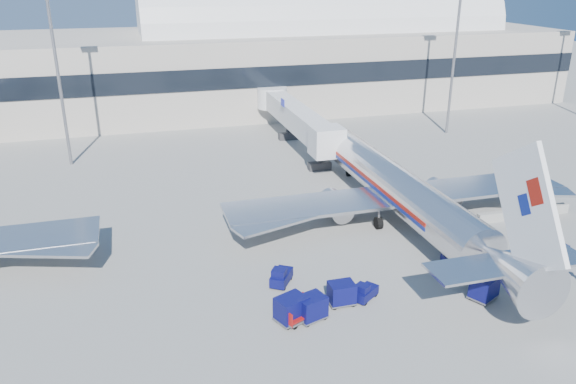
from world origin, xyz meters
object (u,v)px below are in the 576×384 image
object	(u,v)px
barrier_near	(492,217)
cart_solo_near	(484,288)
cart_train_b	(311,307)
cart_open_red	(298,314)
cart_train_a	(342,293)
airliner_main	(402,191)
cart_train_c	(291,309)
mast_west	(52,35)
tug_lead	(365,292)
mast_east	(458,24)
barrier_mid	(523,213)
barrier_far	(553,209)
tug_left	(281,276)
tug_right	(455,256)
jetbridge_near	(293,115)
cart_solo_far	(553,253)

from	to	relation	value
barrier_near	cart_solo_near	world-z (taller)	cart_solo_near
cart_train_b	cart_open_red	bearing A→B (deg)	153.77
barrier_near	cart_train_a	xyz separation A→B (m)	(-18.12, -8.91, 0.41)
airliner_main	cart_train_c	bearing A→B (deg)	-138.43
barrier_near	mast_west	bearing A→B (deg)	143.62
tug_lead	cart_train_c	bearing A→B (deg)	155.50
mast_east	cart_open_red	bearing A→B (deg)	-131.51
cart_solo_near	barrier_mid	bearing A→B (deg)	16.14
airliner_main	cart_train_b	distance (m)	17.95
barrier_far	tug_left	xyz separation A→B (m)	(-28.01, -5.26, 0.22)
airliner_main	barrier_mid	world-z (taller)	airliner_main
barrier_far	barrier_mid	bearing A→B (deg)	180.00
barrier_near	cart_train_b	bearing A→B (deg)	-154.09
airliner_main	barrier_mid	bearing A→B (deg)	-12.50
cart_open_red	mast_east	bearing A→B (deg)	24.14
tug_left	cart_train_b	xyz separation A→B (m)	(0.74, -4.79, 0.23)
cart_train_b	mast_east	bearing A→B (deg)	30.99
mast_east	barrier_mid	distance (m)	32.64
barrier_mid	cart_train_a	distance (m)	23.20
cart_train_b	cart_solo_near	bearing A→B (deg)	-23.02
barrier_mid	airliner_main	bearing A→B (deg)	167.50
mast_east	cart_train_c	bearing A→B (deg)	-131.88
airliner_main	cart_solo_near	bearing A→B (deg)	-91.72
mast_west	tug_left	distance (m)	39.76
tug_left	cart_train_c	bearing A→B (deg)	-153.28
mast_west	cart_open_red	size ratio (longest dim) A/B	7.81
mast_west	tug_right	distance (m)	47.76
barrier_near	barrier_mid	size ratio (longest dim) A/B	1.00
barrier_near	tug_lead	world-z (taller)	tug_lead
airliner_main	jetbridge_near	world-z (taller)	airliner_main
barrier_far	cart_train_a	distance (m)	26.28
mast_west	cart_train_b	size ratio (longest dim) A/B	9.95
tug_right	cart_train_a	world-z (taller)	cart_train_a
tug_lead	cart_solo_near	distance (m)	8.27
jetbridge_near	barrier_mid	bearing A→B (deg)	-64.56
cart_solo_far	cart_train_b	bearing A→B (deg)	178.75
barrier_near	cart_open_red	world-z (taller)	barrier_near
barrier_far	cart_solo_far	world-z (taller)	cart_solo_far
airliner_main	mast_east	xyz separation A→B (m)	(20.00, 25.49, 11.87)
barrier_mid	cart_solo_far	distance (m)	8.80
barrier_near	cart_solo_near	size ratio (longest dim) A/B	1.27
airliner_main	barrier_mid	xyz separation A→B (m)	(11.30, -2.51, -2.48)
cart_train_c	cart_solo_far	xyz separation A→B (m)	(21.76, 1.86, -0.06)
mast_west	cart_train_a	size ratio (longest dim) A/B	12.32
mast_west	cart_solo_near	world-z (taller)	mast_west
tug_lead	mast_east	bearing A→B (deg)	16.93
tug_left	jetbridge_near	bearing A→B (deg)	15.89
mast_west	tug_left	size ratio (longest dim) A/B	9.11
barrier_near	tug_right	xyz separation A→B (m)	(-7.59, -5.99, 0.17)
cart_train_a	barrier_near	bearing A→B (deg)	26.57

